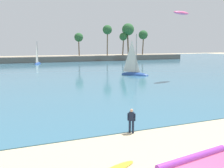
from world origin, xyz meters
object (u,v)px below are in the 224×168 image
Objects in this scene: kite_aloft_drifting_left at (181,13)px; surfboard at (118,168)px; person_at_waterline at (131,120)px; backpack_near_kite at (220,159)px; folded_kite at (192,164)px; sailboat_mid_bay at (38,62)px; sailboat_near_shore at (134,71)px.

surfboard is at bearing 29.27° from kite_aloft_drifting_left.
backpack_near_kite is (2.07, -5.70, -0.69)m from person_at_waterline.
folded_kite reaches higher than backpack_near_kite.
surfboard is 33.83m from kite_aloft_drifting_left.
sailboat_mid_bay reaches higher than person_at_waterline.
sailboat_near_shore is (15.11, 28.69, -0.10)m from person_at_waterline.
backpack_near_kite is 5.16m from surfboard.
person_at_waterline reaches higher than folded_kite.
sailboat_mid_bay is at bearing 88.20° from folded_kite.
folded_kite is 38.62m from sailboat_near_shore.
sailboat_mid_bay is at bearing 90.27° from backpack_near_kite.
sailboat_mid_bay is (4.61, 68.22, 0.66)m from surfboard.
kite_aloft_drifting_left is (21.46, 23.89, 10.64)m from surfboard.
surfboard is (-4.94, 1.49, -0.17)m from backpack_near_kite.
kite_aloft_drifting_left reaches higher than person_at_waterline.
backpack_near_kite is at bearing 38.14° from kite_aloft_drifting_left.
person_at_waterline is 0.79× the size of surfboard.
person_at_waterline is 0.24× the size of sailboat_mid_bay.
surfboard is at bearing -118.65° from sailboat_near_shore.
sailboat_mid_bay is (2.22, 70.65, -0.14)m from folded_kite.
person_at_waterline is 6.11m from backpack_near_kite.
surfboard is at bearing 134.58° from folded_kite.
backpack_near_kite is 32.05m from kite_aloft_drifting_left.
person_at_waterline is at bearing -91.56° from sailboat_mid_bay.
sailboat_mid_bay is at bearing -87.98° from kite_aloft_drifting_left.
surfboard is (-2.87, -4.22, -0.85)m from person_at_waterline.
sailboat_near_shore is at bearing -87.69° from kite_aloft_drifting_left.
folded_kite is at bearing -91.80° from sailboat_mid_bay.
sailboat_mid_bay is at bearing 88.44° from person_at_waterline.
sailboat_near_shore reaches higher than backpack_near_kite.
surfboard is 0.26× the size of sailboat_near_shore.
folded_kite is at bearing -65.29° from surfboard.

